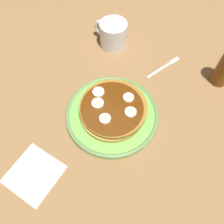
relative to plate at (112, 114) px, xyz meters
The scene contains 11 objects.
ground_plane 2.51cm from the plate, ahead, with size 140.00×140.00×3.00cm, color olive.
plate is the anchor object (origin of this frame).
pancake_stack 2.13cm from the plate, 45.64° to the right, with size 17.12×17.12×2.99cm.
banana_slice_0 6.75cm from the plate, 14.58° to the right, with size 3.07×3.07×0.76cm.
banana_slice_1 5.26cm from the plate, 21.37° to the left, with size 3.05×3.05×0.79cm.
banana_slice_2 5.46cm from the plate, 101.39° to the left, with size 2.79×2.79×1.05cm.
banana_slice_3 6.11cm from the plate, 162.44° to the right, with size 2.87×2.87×0.92cm.
banana_slice_4 6.21cm from the plate, 110.28° to the right, with size 2.79×2.79×0.85cm.
coffee_mug 27.00cm from the plate, 53.17° to the right, with size 11.48×8.32×7.87cm.
napkin 23.69cm from the plate, 77.42° to the left, with size 11.00×11.00×0.30cm, color white.
fork 23.53cm from the plate, 96.11° to the right, with size 4.53×12.76×0.50cm.
Camera 1 is at (-17.47, 23.10, 52.68)cm, focal length 36.40 mm.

